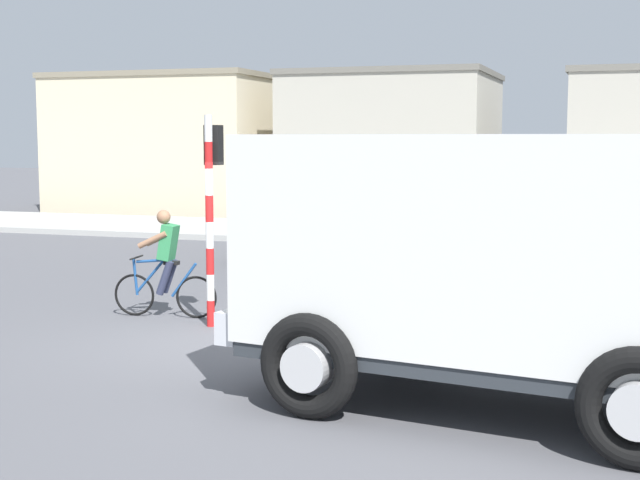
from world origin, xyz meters
name	(u,v)px	position (x,y,z in m)	size (l,w,h in m)	color
ground_plane	(231,343)	(0.00, 0.00, 0.00)	(120.00, 120.00, 0.00)	#56565B
sidewalk_far	(431,236)	(0.00, 13.91, 0.08)	(80.00, 5.00, 0.16)	#ADADA8
truck_foreground	(498,252)	(3.92, -1.90, 1.67)	(5.73, 3.43, 2.90)	white
cyclist	(165,264)	(-1.74, 1.37, 0.86)	(1.72, 0.52, 1.72)	black
traffic_light_pole	(211,191)	(-0.74, 1.01, 2.07)	(0.24, 0.43, 3.20)	red
car_red_near	(332,229)	(-1.01, 7.80, 0.82)	(4.08, 2.04, 1.60)	#1E2328
pedestrian_near_kerb	(281,224)	(-2.40, 8.27, 0.85)	(0.34, 0.22, 1.62)	#2D334C
building_corner_left	(172,143)	(-11.72, 20.79, 2.63)	(8.30, 6.07, 5.25)	beige
building_mid_block	(394,144)	(-2.98, 21.57, 2.61)	(7.22, 6.61, 5.21)	#B2AD9E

